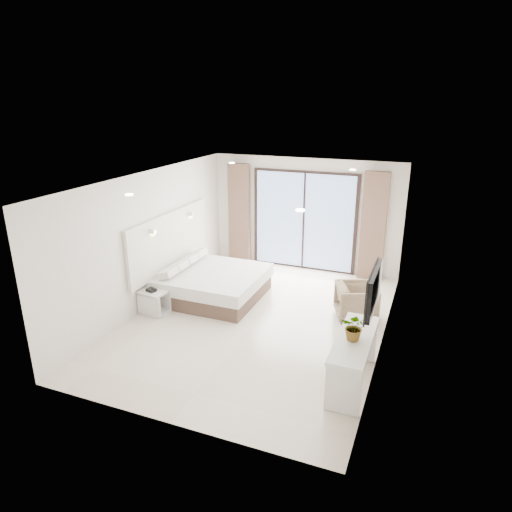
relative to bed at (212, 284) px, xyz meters
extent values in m
plane|color=beige|center=(1.29, -0.69, -0.30)|extent=(6.20, 6.20, 0.00)
cube|color=silver|center=(1.29, 2.41, 1.05)|extent=(4.60, 0.02, 2.70)
cube|color=silver|center=(1.29, -3.79, 1.05)|extent=(4.60, 0.02, 2.70)
cube|color=silver|center=(-1.01, -0.69, 1.05)|extent=(0.02, 6.20, 2.70)
cube|color=silver|center=(3.59, -0.69, 1.05)|extent=(0.02, 6.20, 2.70)
cube|color=white|center=(1.29, -0.69, 2.40)|extent=(4.60, 6.20, 0.02)
cube|color=silver|center=(-0.96, 0.00, 0.85)|extent=(0.08, 3.00, 1.20)
cube|color=black|center=(3.54, -2.03, 1.25)|extent=(0.06, 1.00, 0.58)
cube|color=black|center=(3.50, -2.03, 1.25)|extent=(0.02, 1.04, 0.62)
cube|color=black|center=(1.29, 2.38, 0.90)|extent=(2.56, 0.04, 2.42)
cube|color=#95B4EF|center=(1.29, 2.35, 0.90)|extent=(2.40, 0.01, 2.30)
cube|color=brown|center=(-0.36, 2.27, 0.95)|extent=(0.55, 0.14, 2.50)
cube|color=brown|center=(2.94, 2.27, 0.95)|extent=(0.55, 0.14, 2.50)
cylinder|color=white|center=(-0.01, -2.49, 2.38)|extent=(0.12, 0.12, 0.02)
cylinder|color=white|center=(2.59, -2.49, 2.38)|extent=(0.12, 0.12, 0.02)
cylinder|color=white|center=(-0.01, 1.11, 2.38)|extent=(0.12, 0.12, 0.02)
cylinder|color=white|center=(2.59, 1.11, 2.38)|extent=(0.12, 0.12, 0.02)
cube|color=brown|center=(0.02, 0.00, -0.14)|extent=(1.95, 1.86, 0.31)
cube|color=white|center=(0.02, 0.00, 0.14)|extent=(2.03, 1.94, 0.25)
cube|color=white|center=(-0.66, -0.64, 0.34)|extent=(0.28, 0.39, 0.14)
cube|color=white|center=(-0.66, -0.22, 0.34)|extent=(0.28, 0.39, 0.14)
cube|color=white|center=(-0.66, 0.22, 0.34)|extent=(0.28, 0.39, 0.14)
cube|color=white|center=(-0.66, 0.64, 0.34)|extent=(0.28, 0.39, 0.14)
cube|color=silver|center=(-0.71, -1.10, 0.14)|extent=(0.55, 0.47, 0.05)
cube|color=silver|center=(-0.71, -1.10, -0.27)|extent=(0.55, 0.47, 0.05)
cube|color=silver|center=(-0.71, -1.29, -0.07)|extent=(0.51, 0.10, 0.41)
cube|color=silver|center=(-0.71, -0.92, -0.07)|extent=(0.51, 0.10, 0.41)
cube|color=black|center=(-0.74, -1.13, 0.19)|extent=(0.21, 0.18, 0.06)
cube|color=silver|center=(3.33, -2.03, 0.44)|extent=(0.50, 1.59, 0.06)
cube|color=silver|center=(3.33, -2.74, 0.06)|extent=(0.48, 0.06, 0.71)
cube|color=silver|center=(3.33, -1.31, 0.06)|extent=(0.48, 0.06, 0.71)
imported|color=#33662D|center=(3.33, -2.09, 0.63)|extent=(0.39, 0.43, 0.32)
imported|color=#8B785B|center=(3.01, 0.15, 0.08)|extent=(0.90, 0.93, 0.75)
camera|label=1|loc=(4.15, -7.91, 3.74)|focal=32.00mm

